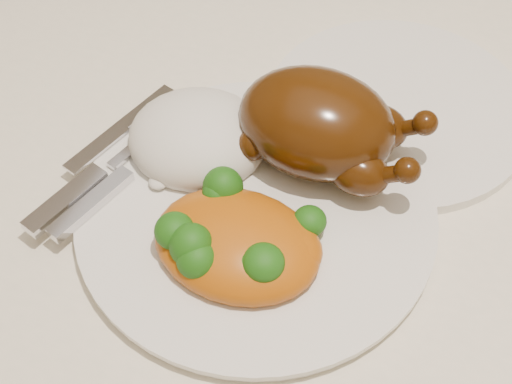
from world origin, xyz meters
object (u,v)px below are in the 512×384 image
at_px(dining_table, 274,182).
at_px(roast_chicken, 321,125).
at_px(side_plate, 397,108).
at_px(dinner_plate, 256,212).

distance_m(dining_table, roast_chicken, 0.17).
xyz_separation_m(dining_table, side_plate, (0.10, 0.04, 0.11)).
bearing_deg(side_plate, roast_chicken, -115.85).
bearing_deg(roast_chicken, dining_table, 140.18).
bearing_deg(roast_chicken, side_plate, 63.38).
xyz_separation_m(dining_table, dinner_plate, (0.03, -0.12, 0.11)).
distance_m(dining_table, dinner_plate, 0.16).
relative_size(dining_table, side_plate, 6.68).
bearing_deg(dinner_plate, dining_table, 104.71).
height_order(dinner_plate, roast_chicken, roast_chicken).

